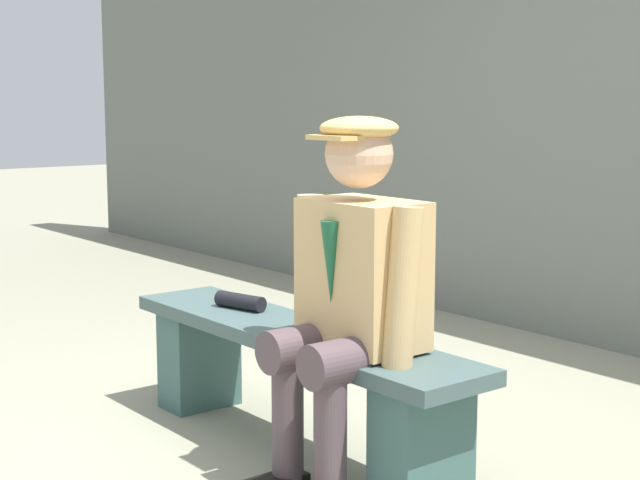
% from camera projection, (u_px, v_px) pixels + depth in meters
% --- Properties ---
extents(ground_plane, '(30.00, 30.00, 0.00)m').
position_uv_depth(ground_plane, '(295.00, 449.00, 3.70)').
color(ground_plane, gray).
extents(bench, '(1.76, 0.36, 0.48)m').
position_uv_depth(bench, '(294.00, 371.00, 3.66)').
color(bench, '#405756').
rests_on(bench, ground).
extents(seated_man, '(0.58, 0.55, 1.27)m').
position_uv_depth(seated_man, '(351.00, 284.00, 3.26)').
color(seated_man, tan).
rests_on(seated_man, ground).
extents(rolled_magazine, '(0.24, 0.12, 0.06)m').
position_uv_depth(rolled_magazine, '(240.00, 301.00, 3.94)').
color(rolled_magazine, black).
rests_on(rolled_magazine, bench).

